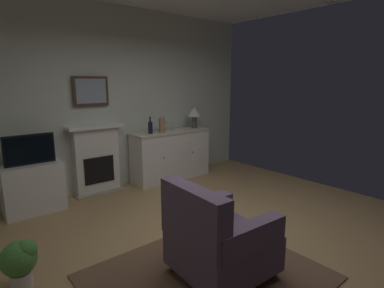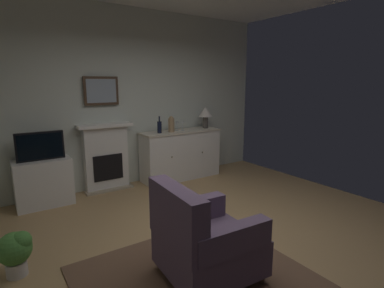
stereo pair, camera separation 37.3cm
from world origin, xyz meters
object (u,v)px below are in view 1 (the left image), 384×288
Objects in this scene: wine_glass_left at (167,124)px; potted_plant_fern at (20,260)px; fireplace_unit at (97,159)px; armchair at (217,240)px; wine_glass_center at (173,124)px; framed_picture at (91,91)px; tv_set at (29,150)px; wine_bottle at (150,127)px; tv_cabinet at (33,188)px; table_lamp at (194,113)px; sideboard_cabinet at (171,155)px; vase_decorative at (162,124)px.

wine_glass_left is 0.38× the size of potted_plant_fern.
fireplace_unit is 2.83m from armchair.
wine_glass_left is 0.11m from wine_glass_center.
framed_picture is 0.89× the size of tv_set.
tv_cabinet is (-1.87, 0.04, -0.66)m from wine_bottle.
tv_set reaches higher than wine_glass_center.
fireplace_unit is at bearing 172.19° from wine_glass_center.
table_lamp is at bearing -6.71° from framed_picture.
sideboard_cabinet reaches higher than tv_cabinet.
wine_bottle is at bearing -0.46° from tv_set.
wine_glass_left is at bearing 4.20° from wine_bottle.
tv_cabinet is at bearing 178.22° from vase_decorative.
fireplace_unit is at bearing 172.16° from wine_glass_left.
potted_plant_fern is (-2.57, -1.59, -0.78)m from vase_decorative.
fireplace_unit reaches higher than sideboard_cabinet.
wine_bottle is at bearing -178.49° from wine_glass_center.
wine_glass_left reaches higher than potted_plant_fern.
vase_decorative reaches higher than wine_glass_left.
vase_decorative is 2.10m from tv_set.
potted_plant_fern is 1.71m from armchair.
potted_plant_fern is at bearing -145.40° from wine_bottle.
vase_decorative is (-0.26, -0.04, 0.02)m from wine_glass_center.
sideboard_cabinet is at bearing 30.50° from potted_plant_fern.
tv_set is at bearing 178.85° from vase_decorative.
potted_plant_fern is at bearing -149.99° from wine_glass_center.
wine_bottle is 0.67× the size of potted_plant_fern.
wine_glass_left is 0.16m from vase_decorative.
tv_cabinet is at bearing -170.55° from fireplace_unit.
armchair is (-0.08, -2.82, -0.17)m from fireplace_unit.
table_lamp is (1.89, -0.22, -0.44)m from framed_picture.
potted_plant_fern is (-2.82, -1.63, -0.76)m from wine_glass_center.
framed_picture is 1.90× the size of wine_bottle.
vase_decorative reaches higher than wine_glass_center.
wine_bottle is 2.95m from potted_plant_fern.
tv_set is at bearing -179.80° from sideboard_cabinet.
potted_plant_fern is (-1.45, -1.86, -1.36)m from framed_picture.
wine_glass_center is 2.44m from tv_cabinet.
wine_glass_center is (0.04, -0.01, 0.57)m from sideboard_cabinet.
vase_decorative reaches higher than tv_set.
wine_glass_center reaches higher than potted_plant_fern.
framed_picture is at bearing 173.29° from table_lamp.
fireplace_unit is 1.02m from wine_bottle.
tv_cabinet is at bearing 179.70° from table_lamp.
table_lamp is (0.56, 0.00, 0.72)m from sideboard_cabinet.
armchair is (-1.34, -2.65, -0.63)m from wine_glass_left.
wine_bottle is 2.86m from armchair.
wine_bottle reaches higher than armchair.
armchair is at bearing -71.18° from tv_set.
sideboard_cabinet is 3.00m from armchair.
fireplace_unit reaches higher than wine_glass_left.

